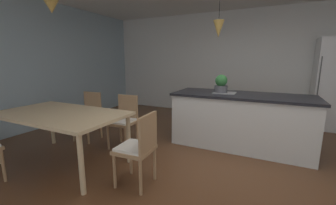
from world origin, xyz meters
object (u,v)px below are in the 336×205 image
Objects in this scene: chair_kitchen_end at (138,147)px; potted_plant_on_island at (221,84)px; refrigerator at (332,84)px; dining_table at (61,117)px; chair_far_left at (88,114)px; kitchen_island at (240,120)px; chair_far_right at (124,119)px.

chair_kitchen_end is 2.79× the size of potted_plant_on_island.
chair_kitchen_end is 4.38m from refrigerator.
refrigerator reaches higher than dining_table.
chair_kitchen_end is at bearing -27.45° from chair_far_left.
kitchen_island is (2.16, 1.74, -0.22)m from dining_table.
chair_far_right is 0.39× the size of kitchen_island.
kitchen_island is (0.89, 1.74, -0.01)m from chair_kitchen_end.
potted_plant_on_island reaches higher than chair_far_right.
potted_plant_on_island is at bearing 43.88° from dining_table.
kitchen_island is at bearing 26.31° from chair_far_right.
chair_far_right is at bearing -148.33° from potted_plant_on_island.
chair_far_right is at bearing -140.92° from refrigerator.
potted_plant_on_island reaches higher than chair_kitchen_end.
kitchen_island is (1.76, 0.87, -0.01)m from chair_far_right.
kitchen_island is at bearing 62.84° from chair_kitchen_end.
chair_kitchen_end is at bearing -45.15° from chair_far_right.
dining_table is at bearing -136.23° from refrigerator.
chair_far_right is (0.40, 0.87, -0.20)m from dining_table.
dining_table is at bearing -114.74° from chair_far_right.
chair_kitchen_end is 0.46× the size of refrigerator.
kitchen_island is at bearing -130.62° from refrigerator.
potted_plant_on_island is at bearing 72.64° from chair_kitchen_end.
kitchen_island reaches higher than dining_table.
dining_table is 5.19m from refrigerator.
chair_far_left is 2.45m from potted_plant_on_island.
potted_plant_on_island is (1.41, 0.87, 0.57)m from chair_far_right.
refrigerator reaches higher than kitchen_island.
kitchen_island is at bearing 38.88° from dining_table.
refrigerator is at bearing 43.68° from potted_plant_on_island.
kitchen_island is 1.17× the size of refrigerator.
refrigerator is (3.74, 3.58, 0.28)m from dining_table.
chair_kitchen_end is (1.27, 0.00, -0.20)m from dining_table.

